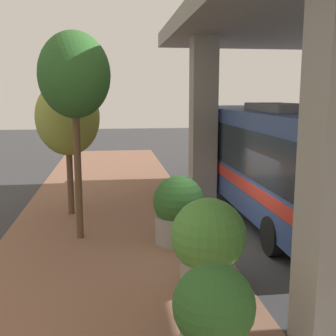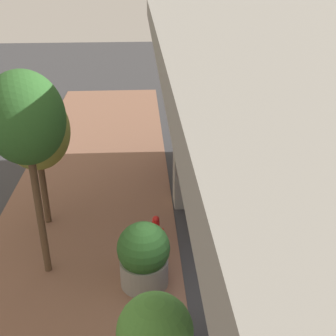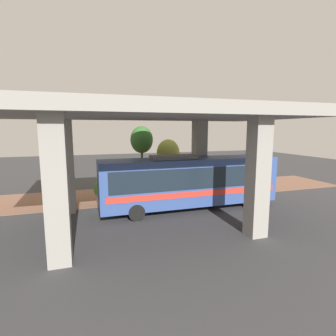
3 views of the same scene
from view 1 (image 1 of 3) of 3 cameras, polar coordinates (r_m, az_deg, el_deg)
ground_plane at (r=11.60m, az=7.15°, el=-10.54°), size 80.00×80.00×0.00m
sidewalk_strip at (r=11.24m, az=-8.09°, el=-11.19°), size 6.00×40.00×0.02m
bus at (r=14.77m, az=12.75°, el=1.91°), size 2.58×12.11×3.77m
fire_hydrant at (r=13.32m, az=1.94°, el=-5.31°), size 0.46×0.22×1.07m
planter_front at (r=9.02m, az=5.51°, el=-10.02°), size 1.59×1.59×1.92m
planter_middle at (r=11.56m, az=1.47°, el=-5.74°), size 1.40×1.40×1.87m
planter_back at (r=6.58m, az=6.20°, el=-19.36°), size 1.23×1.23×1.62m
street_tree_near at (r=11.75m, az=-12.57°, el=12.00°), size 1.93×1.93×5.71m
street_tree_far at (r=14.34m, az=-13.43°, el=6.61°), size 2.10×2.10×4.55m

